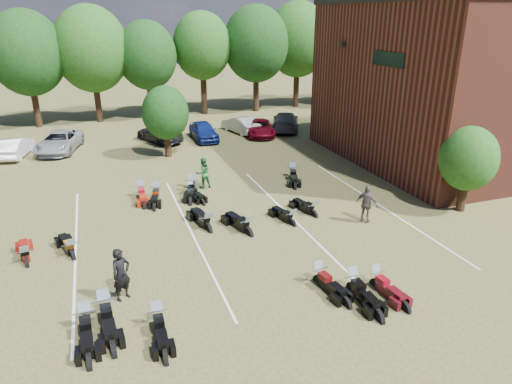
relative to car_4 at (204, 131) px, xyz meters
name	(u,v)px	position (x,y,z in m)	size (l,w,h in m)	color
ground	(277,252)	(-1.42, -19.10, -0.73)	(160.00, 160.00, 0.00)	brown
car_1	(15,147)	(-13.51, -0.12, -0.05)	(1.43, 4.10, 1.35)	silver
car_2	(59,142)	(-10.66, 0.29, 0.00)	(2.41, 5.23, 1.45)	gray
car_3	(159,133)	(-3.38, 0.69, -0.05)	(1.89, 4.65, 1.35)	black
car_4	(204,131)	(0.00, 0.00, 0.00)	(1.72, 4.28, 1.46)	navy
car_5	(241,125)	(3.51, 1.33, -0.05)	(1.44, 4.13, 1.36)	#AFAFAA
car_6	(260,128)	(4.69, -0.12, -0.09)	(2.13, 4.61, 1.28)	#5A0512
car_7	(286,121)	(7.46, 0.95, 0.04)	(2.16, 5.31, 1.54)	#3B3C41
person_black	(121,275)	(-7.75, -20.39, 0.24)	(0.71, 0.47, 1.94)	black
person_green	(203,173)	(-2.53, -10.56, 0.18)	(0.89, 0.69, 1.82)	#246230
person_grey	(367,204)	(3.74, -17.73, 0.21)	(1.11, 0.46, 1.89)	#554D49
motorcycle_1	(106,317)	(-8.39, -21.32, -0.73)	(0.80, 2.50, 1.39)	black
motorcycle_2	(87,329)	(-9.01, -21.73, -0.73)	(0.75, 2.36, 1.32)	black
motorcycle_3	(159,326)	(-6.83, -22.37, -0.73)	(0.71, 2.21, 1.23)	black
motorcycle_4	(352,291)	(0.08, -22.70, -0.73)	(0.76, 2.37, 1.32)	black
motorcycle_5	(319,283)	(-0.81, -21.81, -0.73)	(0.70, 2.21, 1.23)	black
motorcycle_6	(376,287)	(1.05, -22.72, -0.73)	(0.69, 2.16, 1.20)	#470A11
motorcycle_7	(27,264)	(-11.23, -16.66, -0.73)	(0.70, 2.20, 1.22)	maroon
motorcycle_8	(73,257)	(-9.53, -16.68, -0.73)	(0.71, 2.24, 1.25)	black
motorcycle_10	(208,230)	(-3.64, -16.10, -0.73)	(0.79, 2.49, 1.39)	black
motorcycle_11	(248,234)	(-2.02, -17.09, -0.73)	(0.79, 2.48, 1.38)	black
motorcycle_12	(292,225)	(0.26, -16.82, -0.73)	(0.68, 2.13, 1.19)	black
motorcycle_13	(313,216)	(1.68, -16.25, -0.73)	(0.70, 2.18, 1.22)	black
motorcycle_15	(141,196)	(-6.08, -10.73, -0.73)	(0.72, 2.26, 1.26)	#9C1D0B
motorcycle_16	(192,195)	(-3.45, -11.50, -0.73)	(0.65, 2.03, 1.13)	black
motorcycle_17	(157,198)	(-5.29, -11.19, -0.73)	(0.72, 2.26, 1.26)	black
motorcycle_18	(192,191)	(-3.27, -10.91, -0.73)	(0.80, 2.51, 1.40)	black
motorcycle_20	(292,178)	(2.98, -10.72, -0.73)	(0.77, 2.43, 1.35)	black
tree_line	(150,50)	(-2.42, 9.90, 5.58)	(56.00, 6.00, 9.79)	black
young_tree_near_building	(469,159)	(9.08, -18.10, 2.02)	(2.80, 2.80, 4.16)	black
young_tree_midfield	(165,113)	(-3.42, -3.60, 2.36)	(3.20, 3.20, 4.70)	black
parking_lines	(192,233)	(-4.42, -16.10, -0.72)	(20.10, 14.00, 0.01)	silver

